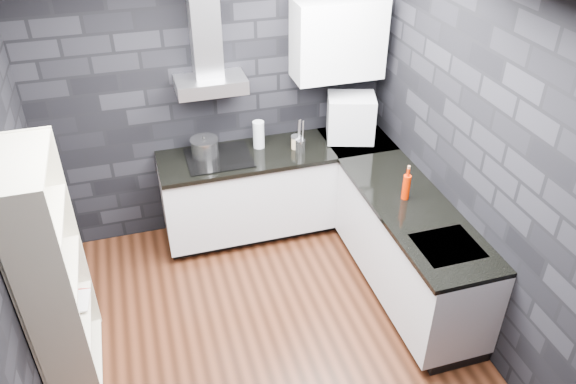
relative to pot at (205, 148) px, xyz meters
name	(u,v)px	position (x,y,z in m)	size (l,w,h in m)	color
ground	(263,330)	(0.16, -1.38, -0.98)	(3.20, 3.20, 0.00)	#432012
wall_back	(214,97)	(0.16, 0.25, 0.37)	(3.20, 0.05, 2.70)	black
wall_right	(468,158)	(1.78, -1.38, 0.37)	(0.05, 3.20, 2.70)	black
toekick_back	(277,221)	(0.66, -0.04, -0.93)	(2.18, 0.50, 0.10)	black
toekick_right	(407,285)	(1.50, -1.28, -0.93)	(0.50, 1.78, 0.10)	black
counter_back_cab	(278,187)	(0.66, -0.08, -0.50)	(2.20, 0.60, 0.76)	silver
counter_right_cab	(409,248)	(1.46, -1.28, -0.50)	(0.60, 1.80, 0.76)	silver
counter_back_top	(278,152)	(0.66, -0.09, -0.10)	(2.20, 0.62, 0.04)	black
counter_right_top	(414,209)	(1.45, -1.28, -0.10)	(0.62, 1.80, 0.04)	black
counter_corner_top	(357,140)	(1.46, -0.08, -0.10)	(0.62, 0.62, 0.04)	black
hood_body	(211,85)	(0.11, 0.05, 0.58)	(0.60, 0.34, 0.12)	#BABABF
hood_chimney	(205,23)	(0.11, 0.12, 1.09)	(0.24, 0.20, 0.90)	#BABABF
upper_cabinet	(338,39)	(1.26, 0.05, 0.87)	(0.80, 0.35, 0.70)	silver
cooktop	(219,158)	(0.11, -0.08, -0.08)	(0.58, 0.50, 0.01)	black
sink_rim	(448,246)	(1.46, -1.78, -0.09)	(0.44, 0.40, 0.01)	#BABABF
pot	(205,148)	(0.00, 0.00, 0.00)	(0.24, 0.24, 0.14)	silver
glass_vase	(259,135)	(0.51, 0.02, 0.05)	(0.11, 0.11, 0.26)	silver
storage_jar	(296,143)	(0.84, -0.10, -0.03)	(0.09, 0.09, 0.11)	#D1B98A
utensil_crock	(300,145)	(0.85, -0.16, -0.03)	(0.09, 0.09, 0.12)	silver
appliance_garage	(351,118)	(1.38, -0.07, 0.14)	(0.43, 0.34, 0.43)	silver
red_bottle	(406,187)	(1.43, -1.14, 0.02)	(0.06, 0.06, 0.21)	#B71E00
bookshelf	(53,274)	(-1.26, -1.29, -0.08)	(0.34, 0.80, 1.80)	beige
fruit_bowl	(50,284)	(-1.26, -1.44, -0.05)	(0.19, 0.19, 0.05)	white
book_red	(63,291)	(-1.27, -1.09, -0.41)	(0.17, 0.02, 0.22)	maroon
book_second	(62,292)	(-1.27, -1.14, -0.39)	(0.17, 0.02, 0.24)	#B2B2B2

